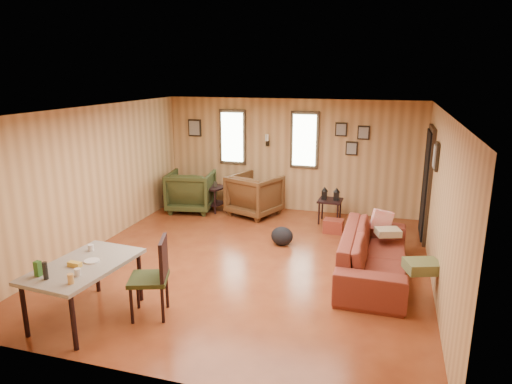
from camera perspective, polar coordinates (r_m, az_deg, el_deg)
room at (r=7.20m, az=1.01°, el=0.85°), size 5.54×6.04×2.44m
sofa at (r=6.95m, az=14.59°, el=-6.61°), size 0.69×2.36×0.92m
recliner_brown at (r=9.56m, az=-0.15°, el=-0.11°), size 1.18×1.15×0.96m
recliner_green at (r=9.96m, az=-8.13°, el=0.35°), size 1.06×1.01×0.96m
end_table at (r=9.94m, az=-5.48°, el=-0.23°), size 0.64×0.61×0.67m
side_table at (r=9.18m, az=9.27°, el=-0.82°), size 0.47×0.47×0.73m
cooler at (r=8.72m, az=9.65°, el=-4.22°), size 0.37×0.27×0.26m
backpack at (r=7.99m, az=3.27°, el=-5.52°), size 0.44×0.37×0.33m
sofa_pillows at (r=7.02m, az=17.72°, el=-6.21°), size 1.03×1.88×0.39m
dining_table at (r=5.93m, az=-20.80°, el=-9.01°), size 0.94×1.45×0.91m
dining_chair at (r=5.77m, az=-12.56°, el=-9.86°), size 0.58×0.58×1.01m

